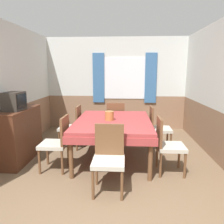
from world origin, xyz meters
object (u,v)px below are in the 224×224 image
object	(u,v)px
chair_head_window	(116,120)
tv	(14,101)
chair_right_near	(167,143)
sideboard	(19,134)
chair_left_far	(73,125)
chair_head_near	(109,156)
chair_right_far	(157,126)
vase	(109,116)
chair_left_near	(58,141)
dining_table	(113,125)

from	to	relation	value
chair_head_window	tv	distance (m)	2.35
chair_right_near	sideboard	xyz separation A→B (m)	(-2.68, 0.36, -0.01)
chair_left_far	chair_head_near	world-z (taller)	same
chair_left_far	chair_right_far	bearing A→B (deg)	-90.00
chair_head_near	vase	xyz separation A→B (m)	(-0.07, 1.11, 0.34)
chair_right_far	chair_head_window	bearing A→B (deg)	-123.12
chair_right_far	chair_head_near	distance (m)	1.91
chair_right_near	tv	xyz separation A→B (m)	(-2.64, 0.23, 0.64)
chair_right_far	chair_left_near	world-z (taller)	same
chair_left_far	chair_head_window	size ratio (longest dim) A/B	1.00
dining_table	chair_head_near	xyz separation A→B (m)	(0.00, -1.14, -0.16)
dining_table	chair_left_far	distance (m)	1.07
chair_right_far	sideboard	xyz separation A→B (m)	(-2.68, -0.72, -0.01)
chair_left_far	chair_head_window	world-z (taller)	same
chair_right_near	sideboard	bearing A→B (deg)	-97.73
chair_left_near	chair_left_far	bearing A→B (deg)	0.00
chair_right_far	sideboard	bearing A→B (deg)	-74.90
chair_right_far	sideboard	distance (m)	2.78
chair_right_far	chair_right_near	size ratio (longest dim) A/B	1.00
chair_left_near	dining_table	bearing A→B (deg)	-59.18
chair_left_far	chair_left_near	bearing A→B (deg)	-180.00
chair_right_near	tv	distance (m)	2.73
chair_right_near	tv	size ratio (longest dim) A/B	2.31
chair_right_far	vase	size ratio (longest dim) A/B	5.53
chair_head_near	dining_table	bearing A→B (deg)	-90.00
chair_left_far	vase	size ratio (longest dim) A/B	5.53
chair_left_near	sideboard	bearing A→B (deg)	67.05
dining_table	chair_head_window	bearing A→B (deg)	90.00
chair_head_near	sideboard	xyz separation A→B (m)	(-1.77, 0.96, -0.01)
chair_head_near	sideboard	size ratio (longest dim) A/B	0.80
chair_head_window	sideboard	xyz separation A→B (m)	(-1.77, -1.32, -0.01)
chair_left_near	chair_head_near	bearing A→B (deg)	-123.12
chair_left_far	vase	distance (m)	1.07
vase	chair_right_far	bearing A→B (deg)	30.27
chair_right_far	chair_left_far	bearing A→B (deg)	-90.00
chair_right_near	chair_left_near	size ratio (longest dim) A/B	1.00
dining_table	sideboard	world-z (taller)	sideboard
chair_left_far	chair_head_window	bearing A→B (deg)	-56.88
chair_right_far	vase	bearing A→B (deg)	-59.73
chair_right_far	chair_head_near	size ratio (longest dim) A/B	1.00
chair_head_window	sideboard	distance (m)	2.21
dining_table	tv	bearing A→B (deg)	-169.72
chair_head_near	vase	bearing A→B (deg)	-86.33
chair_head_near	sideboard	world-z (taller)	sideboard
chair_left_far	chair_left_near	world-z (taller)	same
tv	chair_head_window	bearing A→B (deg)	40.00
chair_head_window	dining_table	bearing A→B (deg)	-90.00
chair_head_near	chair_left_near	bearing A→B (deg)	-33.12
chair_right_far	chair_right_near	world-z (taller)	same
vase	sideboard	bearing A→B (deg)	-174.96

